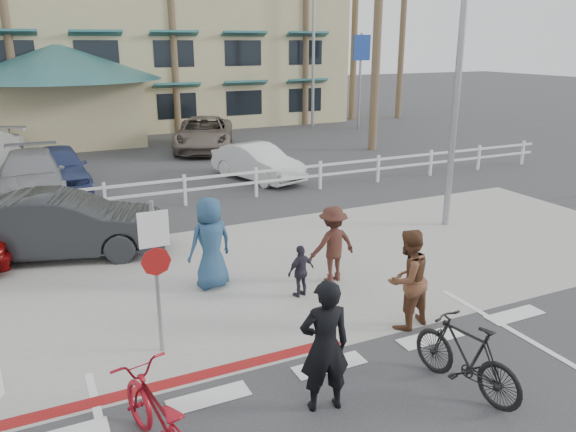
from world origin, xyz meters
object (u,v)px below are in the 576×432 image
bike_black (466,356)px  sign_post (156,270)px  car_white_sedan (63,225)px  bike_red (161,420)px

bike_black → sign_post: bearing=-48.7°
sign_post → car_white_sedan: (-1.07, 5.30, -0.67)m
sign_post → bike_black: size_ratio=1.55×
bike_red → car_white_sedan: 7.82m
bike_black → car_white_sedan: 9.61m
bike_red → car_white_sedan: car_white_sedan is taller
bike_black → car_white_sedan: bearing=-70.0°
car_white_sedan → bike_black: bearing=-134.4°
bike_black → car_white_sedan: (-4.85, 8.29, 0.22)m
sign_post → bike_black: (3.78, -2.99, -0.89)m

